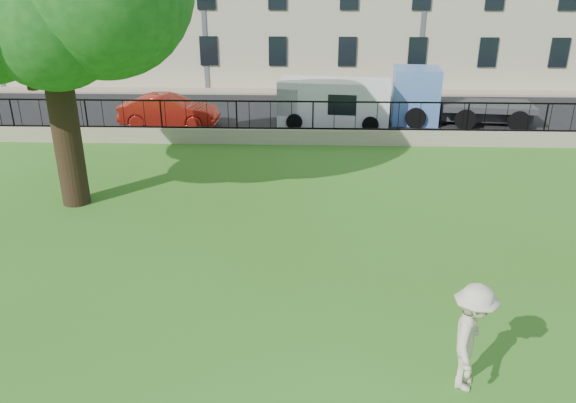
{
  "coord_description": "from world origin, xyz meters",
  "views": [
    {
      "loc": [
        -0.19,
        -9.57,
        6.47
      ],
      "look_at": [
        -0.67,
        3.5,
        1.03
      ],
      "focal_mm": 35.0,
      "sensor_mm": 36.0,
      "label": 1
    }
  ],
  "objects_px": {
    "red_sedan": "(169,111)",
    "blue_truck": "(459,97)",
    "white_van": "(334,103)",
    "man": "(471,338)"
  },
  "relations": [
    {
      "from": "red_sedan",
      "to": "white_van",
      "type": "relative_size",
      "value": 0.89
    },
    {
      "from": "man",
      "to": "blue_truck",
      "type": "bearing_deg",
      "value": 8.54
    },
    {
      "from": "red_sedan",
      "to": "blue_truck",
      "type": "distance_m",
      "value": 12.82
    },
    {
      "from": "man",
      "to": "red_sedan",
      "type": "distance_m",
      "value": 18.56
    },
    {
      "from": "man",
      "to": "blue_truck",
      "type": "relative_size",
      "value": 0.33
    },
    {
      "from": "blue_truck",
      "to": "red_sedan",
      "type": "bearing_deg",
      "value": -169.9
    },
    {
      "from": "man",
      "to": "red_sedan",
      "type": "xyz_separation_m",
      "value": [
        -8.77,
        16.35,
        -0.25
      ]
    },
    {
      "from": "man",
      "to": "red_sedan",
      "type": "height_order",
      "value": "man"
    },
    {
      "from": "blue_truck",
      "to": "white_van",
      "type": "bearing_deg",
      "value": -168.86
    },
    {
      "from": "white_van",
      "to": "red_sedan",
      "type": "bearing_deg",
      "value": -170.22
    }
  ]
}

